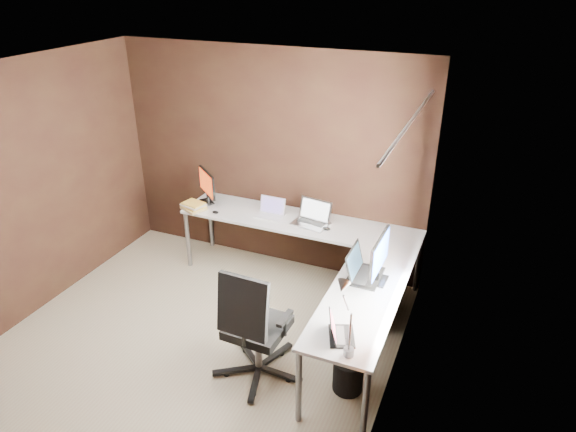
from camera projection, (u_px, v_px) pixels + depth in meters
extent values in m
cube|color=#B6AE8D|center=(192.00, 347.00, 4.83)|extent=(3.60, 3.60, 0.00)
cube|color=white|center=(164.00, 77.00, 3.72)|extent=(3.60, 3.60, 0.00)
cube|color=black|center=(270.00, 161.00, 5.77)|extent=(3.60, 0.00, 2.50)
cube|color=black|center=(20.00, 196.00, 4.90)|extent=(0.00, 3.60, 2.50)
cube|color=black|center=(394.00, 275.00, 3.65)|extent=(0.00, 3.60, 2.50)
cube|color=white|center=(405.00, 229.00, 3.86)|extent=(0.00, 1.00, 1.30)
cube|color=orange|center=(374.00, 302.00, 3.36)|extent=(0.01, 0.35, 2.00)
cube|color=orange|center=(415.00, 213.00, 4.56)|extent=(0.01, 0.35, 2.00)
cylinder|color=slate|center=(412.00, 120.00, 3.50)|extent=(0.02, 1.90, 0.02)
cube|color=silver|center=(299.00, 222.00, 5.59)|extent=(2.65, 0.60, 0.03)
cube|color=silver|center=(362.00, 299.00, 4.30)|extent=(0.60, 1.65, 0.03)
cylinder|color=slate|center=(188.00, 239.00, 5.98)|extent=(0.05, 0.05, 0.70)
cylinder|color=slate|center=(211.00, 221.00, 6.41)|extent=(0.05, 0.05, 0.70)
cylinder|color=slate|center=(299.00, 386.00, 3.91)|extent=(0.05, 0.05, 0.70)
cylinder|color=slate|center=(365.00, 407.00, 3.73)|extent=(0.05, 0.05, 0.70)
cylinder|color=slate|center=(418.00, 263.00, 5.52)|extent=(0.05, 0.05, 0.70)
cube|color=silver|center=(374.00, 290.00, 5.15)|extent=(0.42, 0.50, 0.60)
cube|color=black|center=(207.00, 202.00, 6.00)|extent=(0.23, 0.22, 0.01)
cube|color=black|center=(208.00, 198.00, 5.98)|extent=(0.05, 0.05, 0.09)
cube|color=black|center=(207.00, 183.00, 5.90)|extent=(0.36, 0.30, 0.28)
cube|color=red|center=(206.00, 183.00, 5.89)|extent=(0.32, 0.27, 0.25)
cube|color=black|center=(379.00, 280.00, 4.51)|extent=(0.13, 0.20, 0.01)
cube|color=black|center=(377.00, 275.00, 4.50)|extent=(0.03, 0.05, 0.09)
cube|color=black|center=(379.00, 254.00, 4.40)|extent=(0.04, 0.53, 0.33)
cube|color=#2347B3|center=(381.00, 254.00, 4.40)|extent=(0.02, 0.50, 0.30)
cube|color=silver|center=(270.00, 216.00, 5.66)|extent=(0.30, 0.21, 0.02)
cube|color=silver|center=(273.00, 205.00, 5.68)|extent=(0.30, 0.06, 0.19)
cube|color=#5C4D8B|center=(272.00, 205.00, 5.68)|extent=(0.26, 0.05, 0.16)
cube|color=silver|center=(310.00, 224.00, 5.50)|extent=(0.41, 0.32, 0.02)
cube|color=silver|center=(315.00, 210.00, 5.52)|extent=(0.38, 0.13, 0.23)
cube|color=white|center=(315.00, 210.00, 5.51)|extent=(0.33, 0.11, 0.20)
cube|color=black|center=(365.00, 276.00, 4.58)|extent=(0.28, 0.40, 0.02)
cube|color=black|center=(354.00, 261.00, 4.56)|extent=(0.07, 0.40, 0.25)
cube|color=#162836|center=(355.00, 261.00, 4.55)|extent=(0.06, 0.35, 0.21)
cube|color=black|center=(342.00, 336.00, 3.84)|extent=(0.27, 0.32, 0.02)
cube|color=black|center=(333.00, 326.00, 3.80)|extent=(0.14, 0.27, 0.17)
cube|color=#AE475C|center=(333.00, 326.00, 3.80)|extent=(0.12, 0.23, 0.14)
cube|color=tan|center=(194.00, 208.00, 5.83)|extent=(0.32, 0.29, 0.03)
cube|color=yellow|center=(194.00, 206.00, 5.82)|extent=(0.29, 0.26, 0.02)
cube|color=beige|center=(193.00, 205.00, 5.81)|extent=(0.29, 0.26, 0.02)
cube|color=yellow|center=(193.00, 203.00, 5.80)|extent=(0.26, 0.22, 0.02)
ellipsoid|color=black|center=(215.00, 212.00, 5.73)|extent=(0.09, 0.07, 0.03)
ellipsoid|color=black|center=(326.00, 229.00, 5.37)|extent=(0.10, 0.09, 0.03)
cylinder|color=slate|center=(349.00, 352.00, 3.65)|extent=(0.08, 0.08, 0.06)
cylinder|color=slate|center=(350.00, 332.00, 3.57)|extent=(0.02, 0.02, 0.31)
cylinder|color=slate|center=(346.00, 303.00, 3.52)|extent=(0.02, 0.17, 0.23)
cone|color=slate|center=(343.00, 287.00, 3.56)|extent=(0.10, 0.12, 0.13)
cylinder|color=slate|center=(258.00, 348.00, 4.44)|extent=(0.06, 0.06, 0.39)
cube|color=black|center=(258.00, 327.00, 4.34)|extent=(0.49, 0.49, 0.08)
cube|color=black|center=(243.00, 307.00, 3.99)|extent=(0.44, 0.14, 0.52)
cylinder|color=black|center=(348.00, 375.00, 4.30)|extent=(0.32, 0.32, 0.30)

